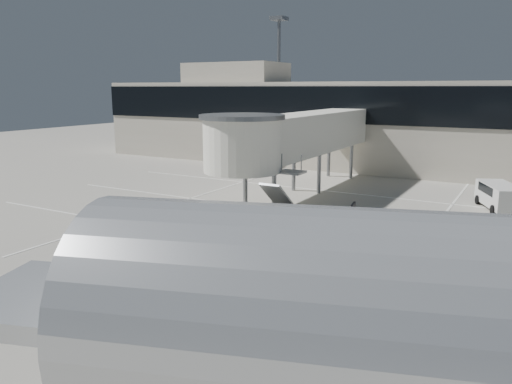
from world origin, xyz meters
TOP-DOWN VIEW (x-y plane):
  - ground at (0.00, 0.00)m, footprint 140.00×140.00m
  - lane_markings at (-0.67, 9.33)m, footprint 40.00×30.00m
  - terminal at (-0.35, 29.94)m, footprint 64.00×12.11m
  - jet_bridge at (-3.97, 12.26)m, footprint 5.70×20.40m
  - baggage_tug at (2.92, 7.20)m, footprint 2.36×1.71m
  - suitcase_cart at (8.24, 4.31)m, footprint 3.30×1.59m
  - box_cart_near at (0.66, 0.41)m, footprint 3.87×2.09m
  - box_cart_far at (-4.11, -1.82)m, footprint 3.78×2.25m
  - ground_worker at (0.37, -4.52)m, footprint 0.64×0.45m
  - minivan at (8.69, 16.06)m, footprint 3.23×4.51m
  - belt_loader at (-14.45, 23.30)m, footprint 4.90×2.95m

SIDE VIEW (x-z plane):
  - ground at x=0.00m, z-range 0.00..0.00m
  - lane_markings at x=-0.67m, z-range 0.00..0.02m
  - suitcase_cart at x=8.24m, z-range -0.18..1.09m
  - baggage_tug at x=2.92m, z-range -0.20..1.26m
  - box_cart_far at x=-4.11m, z-range -0.19..1.26m
  - box_cart_near at x=0.66m, z-range -0.15..1.34m
  - ground_worker at x=0.37m, z-range 0.00..1.66m
  - belt_loader at x=-14.45m, z-range -0.26..1.96m
  - minivan at x=8.69m, z-range 0.16..1.75m
  - terminal at x=-0.35m, z-range -3.49..11.71m
  - jet_bridge at x=-3.97m, z-range 1.27..7.30m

